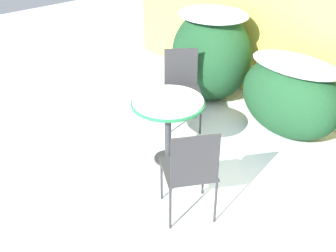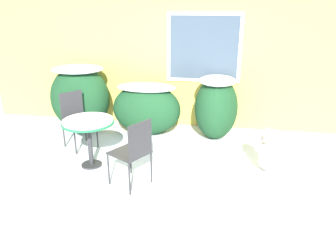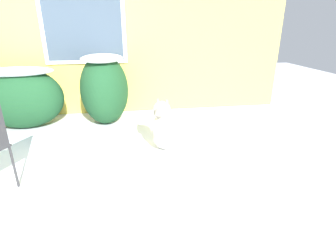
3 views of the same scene
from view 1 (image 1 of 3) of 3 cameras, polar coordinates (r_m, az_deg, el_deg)
ground_plane at (r=3.98m, az=9.09°, el=-12.18°), size 16.00×16.00×0.00m
shrub_left at (r=5.78m, az=5.86°, el=9.82°), size 1.12×1.01×1.24m
shrub_middle at (r=5.08m, az=16.26°, el=3.99°), size 1.27×0.74×0.96m
patio_table at (r=4.33m, az=-0.00°, el=2.35°), size 0.76×0.76×0.74m
patio_chair_near_table at (r=5.12m, az=1.87°, el=5.59°), size 0.62×0.62×0.94m
patio_chair_far_side at (r=3.63m, az=3.08°, el=-5.89°), size 0.60×0.60×0.94m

